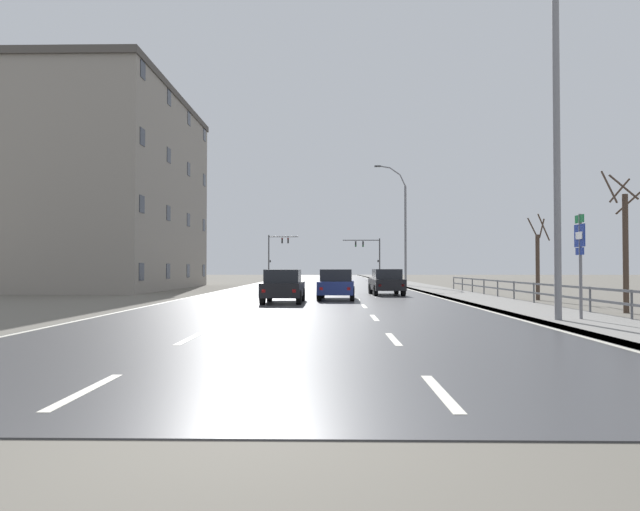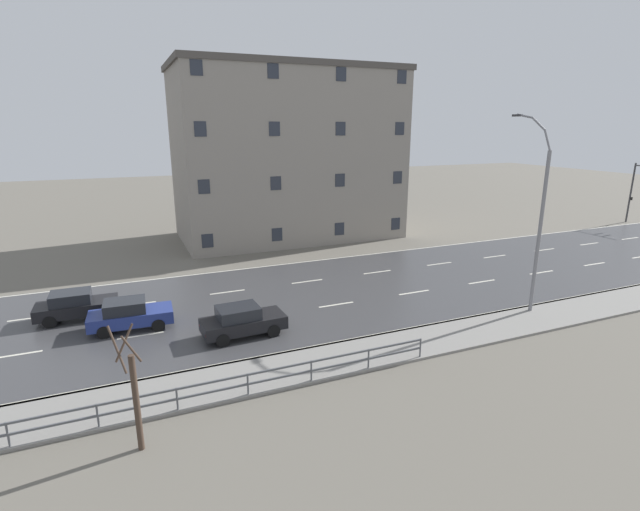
% 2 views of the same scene
% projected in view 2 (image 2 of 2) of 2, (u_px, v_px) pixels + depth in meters
% --- Properties ---
extents(ground_plane, '(160.00, 160.00, 0.12)m').
position_uv_depth(ground_plane, '(490.00, 269.00, 34.96)').
color(ground_plane, '#666056').
extents(road_asphalt_strip, '(14.00, 120.00, 0.03)m').
position_uv_depth(road_asphalt_strip, '(603.00, 252.00, 39.46)').
color(road_asphalt_strip, '#3D3D3F').
rests_on(road_asphalt_strip, ground).
extents(guardrail, '(0.07, 29.04, 1.00)m').
position_uv_depth(guardrail, '(53.00, 421.00, 15.66)').
color(guardrail, '#515459').
rests_on(guardrail, ground).
extents(street_lamp_midground, '(2.84, 0.24, 10.80)m').
position_uv_depth(street_lamp_midground, '(538.00, 220.00, 25.47)').
color(street_lamp_midground, slate).
rests_on(street_lamp_midground, ground).
extents(car_far_right, '(1.88, 4.12, 1.57)m').
position_uv_depth(car_far_right, '(76.00, 305.00, 25.52)').
color(car_far_right, black).
rests_on(car_far_right, ground).
extents(car_distant, '(1.97, 4.17, 1.57)m').
position_uv_depth(car_distant, '(242.00, 321.00, 23.48)').
color(car_distant, black).
rests_on(car_distant, ground).
extents(car_near_left, '(1.99, 4.18, 1.57)m').
position_uv_depth(car_near_left, '(130.00, 314.00, 24.28)').
color(car_near_left, navy).
rests_on(car_near_left, ground).
extents(brick_building, '(10.74, 20.05, 15.29)m').
position_uv_depth(brick_building, '(287.00, 154.00, 43.57)').
color(brick_building, gray).
rests_on(brick_building, ground).
extents(bare_tree_mid, '(1.04, 0.89, 4.37)m').
position_uv_depth(bare_tree_mid, '(135.00, 397.00, 14.86)').
color(bare_tree_mid, '#423328').
rests_on(bare_tree_mid, ground).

